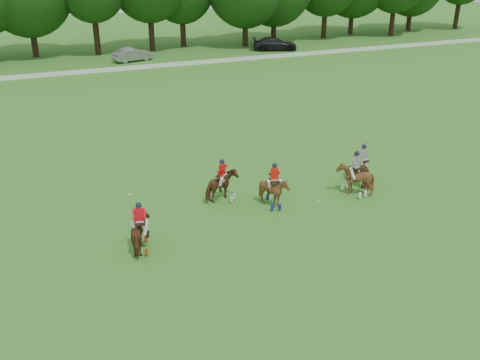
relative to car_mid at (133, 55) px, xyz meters
name	(u,v)px	position (x,y,z in m)	size (l,w,h in m)	color
ground	(274,246)	(-2.97, -42.50, -0.74)	(180.00, 180.00, 0.00)	#297120
boundary_rail	(114,69)	(-2.97, -4.50, -0.52)	(120.00, 0.10, 0.44)	white
car_mid	(133,55)	(0.00, 0.00, 0.00)	(1.56, 4.48, 1.47)	gray
car_right	(275,44)	(17.73, 0.00, 0.05)	(2.21, 5.44, 1.58)	black
polo_red_a	(141,233)	(-8.38, -40.65, 0.08)	(1.22, 1.98, 2.81)	#462212
polo_red_b	(222,186)	(-3.45, -37.41, 0.07)	(2.01, 2.03, 2.27)	#462212
polo_red_c	(274,191)	(-1.30, -39.00, 0.09)	(1.61, 1.73, 2.31)	#462212
polo_stripe_a	(362,170)	(4.30, -38.38, 0.09)	(1.19, 1.95, 2.84)	#462212
polo_stripe_b	(355,179)	(3.21, -39.35, 0.14)	(1.70, 1.83, 2.42)	#462212
polo_ball	(318,201)	(1.00, -39.47, -0.69)	(0.09, 0.09, 0.09)	white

